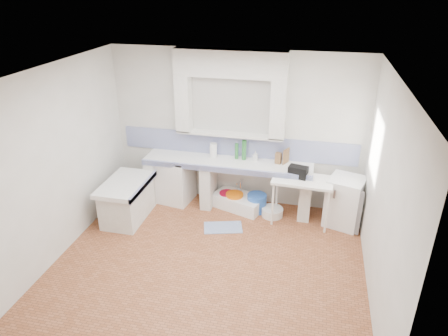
% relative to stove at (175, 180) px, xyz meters
% --- Properties ---
extents(floor, '(4.50, 4.50, 0.00)m').
position_rel_stove_xyz_m(floor, '(1.10, -1.70, -0.42)').
color(floor, '#985736').
rests_on(floor, ground).
extents(ceiling, '(4.50, 4.50, 0.00)m').
position_rel_stove_xyz_m(ceiling, '(1.10, -1.70, 2.38)').
color(ceiling, silver).
rests_on(ceiling, ground).
extents(wall_back, '(4.50, 0.00, 4.50)m').
position_rel_stove_xyz_m(wall_back, '(1.10, 0.30, 0.98)').
color(wall_back, silver).
rests_on(wall_back, ground).
extents(wall_front, '(4.50, 0.00, 4.50)m').
position_rel_stove_xyz_m(wall_front, '(1.10, -3.70, 0.98)').
color(wall_front, silver).
rests_on(wall_front, ground).
extents(wall_left, '(0.00, 4.50, 4.50)m').
position_rel_stove_xyz_m(wall_left, '(-1.15, -1.70, 0.98)').
color(wall_left, silver).
rests_on(wall_left, ground).
extents(wall_right, '(0.00, 4.50, 4.50)m').
position_rel_stove_xyz_m(wall_right, '(3.35, -1.70, 0.98)').
color(wall_right, silver).
rests_on(wall_right, ground).
extents(alcove_mass, '(1.90, 0.25, 0.45)m').
position_rel_stove_xyz_m(alcove_mass, '(1.00, 0.18, 2.16)').
color(alcove_mass, silver).
rests_on(alcove_mass, ground).
extents(window_frame, '(0.35, 0.86, 1.06)m').
position_rel_stove_xyz_m(window_frame, '(3.52, -0.50, 1.18)').
color(window_frame, '#331E10').
rests_on(window_frame, ground).
extents(lace_valance, '(0.01, 0.84, 0.24)m').
position_rel_stove_xyz_m(lace_valance, '(3.38, -0.50, 1.56)').
color(lace_valance, white).
rests_on(lace_valance, ground).
extents(counter_slab, '(3.00, 0.60, 0.08)m').
position_rel_stove_xyz_m(counter_slab, '(1.00, 0.00, 0.44)').
color(counter_slab, white).
rests_on(counter_slab, ground).
extents(counter_lip, '(3.00, 0.04, 0.10)m').
position_rel_stove_xyz_m(counter_lip, '(1.00, -0.28, 0.44)').
color(counter_lip, navy).
rests_on(counter_lip, ground).
extents(counter_pier_left, '(0.20, 0.55, 0.82)m').
position_rel_stove_xyz_m(counter_pier_left, '(-0.40, 0.00, -0.01)').
color(counter_pier_left, silver).
rests_on(counter_pier_left, ground).
extents(counter_pier_mid, '(0.20, 0.55, 0.82)m').
position_rel_stove_xyz_m(counter_pier_mid, '(0.65, 0.00, -0.01)').
color(counter_pier_mid, silver).
rests_on(counter_pier_mid, ground).
extents(counter_pier_right, '(0.20, 0.55, 0.82)m').
position_rel_stove_xyz_m(counter_pier_right, '(2.40, 0.00, -0.01)').
color(counter_pier_right, silver).
rests_on(counter_pier_right, ground).
extents(peninsula_top, '(0.70, 1.10, 0.08)m').
position_rel_stove_xyz_m(peninsula_top, '(-0.60, -0.80, 0.24)').
color(peninsula_top, white).
rests_on(peninsula_top, ground).
extents(peninsula_base, '(0.60, 1.00, 0.62)m').
position_rel_stove_xyz_m(peninsula_base, '(-0.60, -0.80, -0.11)').
color(peninsula_base, silver).
rests_on(peninsula_base, ground).
extents(peninsula_lip, '(0.04, 1.10, 0.10)m').
position_rel_stove_xyz_m(peninsula_lip, '(-0.27, -0.80, 0.24)').
color(peninsula_lip, navy).
rests_on(peninsula_lip, ground).
extents(backsplash, '(4.27, 0.03, 0.40)m').
position_rel_stove_xyz_m(backsplash, '(1.10, 0.29, 0.68)').
color(backsplash, navy).
rests_on(backsplash, ground).
extents(stove, '(0.67, 0.66, 0.83)m').
position_rel_stove_xyz_m(stove, '(0.00, 0.00, 0.00)').
color(stove, white).
rests_on(stove, ground).
extents(sink, '(1.01, 0.76, 0.22)m').
position_rel_stove_xyz_m(sink, '(1.22, -0.02, -0.31)').
color(sink, white).
rests_on(sink, ground).
extents(side_table, '(1.02, 0.60, 0.04)m').
position_rel_stove_xyz_m(side_table, '(2.34, -0.25, -0.01)').
color(side_table, white).
rests_on(side_table, ground).
extents(fridge, '(0.69, 0.69, 0.85)m').
position_rel_stove_xyz_m(fridge, '(3.05, -0.14, 0.01)').
color(fridge, white).
rests_on(fridge, ground).
extents(bucket_red, '(0.36, 0.36, 0.26)m').
position_rel_stove_xyz_m(bucket_red, '(0.99, 0.01, -0.29)').
color(bucket_red, '#A90325').
rests_on(bucket_red, ground).
extents(bucket_orange, '(0.36, 0.36, 0.29)m').
position_rel_stove_xyz_m(bucket_orange, '(1.14, -0.05, -0.27)').
color(bucket_orange, orange).
rests_on(bucket_orange, ground).
extents(bucket_blue, '(0.43, 0.43, 0.33)m').
position_rel_stove_xyz_m(bucket_blue, '(1.56, -0.06, -0.25)').
color(bucket_blue, blue).
rests_on(bucket_blue, ground).
extents(basin_white, '(0.42, 0.42, 0.15)m').
position_rel_stove_xyz_m(basin_white, '(1.86, -0.17, -0.34)').
color(basin_white, white).
rests_on(basin_white, ground).
extents(water_bottle_a, '(0.10, 0.10, 0.29)m').
position_rel_stove_xyz_m(water_bottle_a, '(1.18, 0.15, -0.27)').
color(water_bottle_a, silver).
rests_on(water_bottle_a, ground).
extents(water_bottle_b, '(0.09, 0.09, 0.29)m').
position_rel_stove_xyz_m(water_bottle_b, '(1.19, 0.12, -0.27)').
color(water_bottle_b, silver).
rests_on(water_bottle_b, ground).
extents(black_bag, '(0.34, 0.25, 0.20)m').
position_rel_stove_xyz_m(black_bag, '(2.25, -0.20, 0.50)').
color(black_bag, black).
rests_on(black_bag, side_table).
extents(green_bottle_a, '(0.08, 0.08, 0.29)m').
position_rel_stove_xyz_m(green_bottle_a, '(1.13, 0.15, 0.63)').
color(green_bottle_a, '#256C2D').
rests_on(green_bottle_a, counter_slab).
extents(green_bottle_b, '(0.09, 0.09, 0.36)m').
position_rel_stove_xyz_m(green_bottle_b, '(1.27, 0.15, 0.66)').
color(green_bottle_b, '#256C2D').
rests_on(green_bottle_b, counter_slab).
extents(knife_block, '(0.12, 0.10, 0.20)m').
position_rel_stove_xyz_m(knife_block, '(1.88, 0.11, 0.58)').
color(knife_block, brown).
rests_on(knife_block, counter_slab).
extents(cutting_board, '(0.10, 0.19, 0.27)m').
position_rel_stove_xyz_m(cutting_board, '(2.01, 0.15, 0.62)').
color(cutting_board, brown).
rests_on(cutting_board, counter_slab).
extents(paper_towel, '(0.17, 0.17, 0.26)m').
position_rel_stove_xyz_m(paper_towel, '(0.70, 0.15, 0.61)').
color(paper_towel, white).
rests_on(paper_towel, counter_slab).
extents(soap_bottle, '(0.09, 0.09, 0.17)m').
position_rel_stove_xyz_m(soap_bottle, '(1.47, 0.15, 0.57)').
color(soap_bottle, white).
rests_on(soap_bottle, counter_slab).
extents(rug, '(0.72, 0.53, 0.01)m').
position_rel_stove_xyz_m(rug, '(1.09, -0.74, -0.41)').
color(rug, '#314F92').
rests_on(rug, ground).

